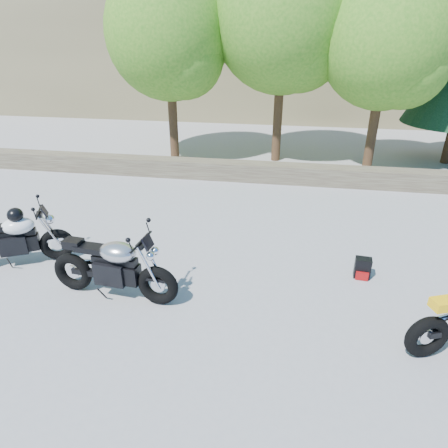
{
  "coord_description": "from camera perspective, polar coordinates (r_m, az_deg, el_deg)",
  "views": [
    {
      "loc": [
        1.26,
        -5.26,
        3.83
      ],
      "look_at": [
        0.2,
        1.0,
        0.75
      ],
      "focal_mm": 32.0,
      "sensor_mm": 36.0,
      "label": 1
    }
  ],
  "objects": [
    {
      "name": "backpack",
      "position": [
        7.26,
        19.18,
        -5.99
      ],
      "size": [
        0.28,
        0.25,
        0.36
      ],
      "rotation": [
        0.0,
        0.0,
        -0.09
      ],
      "color": "black",
      "rests_on": "ground"
    },
    {
      "name": "stone_wall",
      "position": [
        11.41,
        2.8,
        7.55
      ],
      "size": [
        22.0,
        0.55,
        0.5
      ],
      "primitive_type": "cube",
      "color": "#4C3F33",
      "rests_on": "ground"
    },
    {
      "name": "white_bike",
      "position": [
        7.97,
        -27.91,
        -1.77
      ],
      "size": [
        1.84,
        1.0,
        1.09
      ],
      "rotation": [
        0.0,
        0.0,
        0.45
      ],
      "color": "black",
      "rests_on": "ground"
    },
    {
      "name": "silver_bike",
      "position": [
        6.44,
        -15.47,
        -6.07
      ],
      "size": [
        2.14,
        0.68,
        1.07
      ],
      "rotation": [
        0.0,
        0.0,
        -0.1
      ],
      "color": "black",
      "rests_on": "ground"
    },
    {
      "name": "tree_decid_right",
      "position": [
        12.45,
        22.76,
        22.54
      ],
      "size": [
        3.54,
        3.54,
        5.41
      ],
      "color": "#382314",
      "rests_on": "ground"
    },
    {
      "name": "tree_decid_mid",
      "position": [
        12.81,
        8.97,
        26.52
      ],
      "size": [
        4.08,
        4.08,
        6.24
      ],
      "color": "#382314",
      "rests_on": "ground"
    },
    {
      "name": "ground",
      "position": [
        6.63,
        -3.19,
        -9.47
      ],
      "size": [
        90.0,
        90.0,
        0.0
      ],
      "primitive_type": "plane",
      "color": "gray",
      "rests_on": "ground"
    },
    {
      "name": "tree_decid_left",
      "position": [
        12.93,
        -7.51,
        24.8
      ],
      "size": [
        3.67,
        3.67,
        5.62
      ],
      "color": "#382314",
      "rests_on": "ground"
    }
  ]
}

